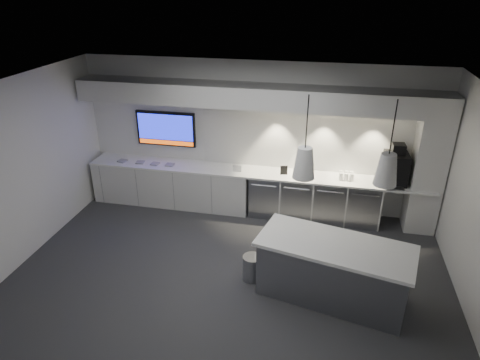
% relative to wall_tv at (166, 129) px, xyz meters
% --- Properties ---
extents(floor, '(7.00, 7.00, 0.00)m').
position_rel_wall_tv_xyz_m(floor, '(1.90, -2.45, -1.56)').
color(floor, '#333336').
rests_on(floor, ground).
extents(ceiling, '(7.00, 7.00, 0.00)m').
position_rel_wall_tv_xyz_m(ceiling, '(1.90, -2.45, 1.44)').
color(ceiling, black).
rests_on(ceiling, wall_back).
extents(wall_back, '(7.00, 0.00, 7.00)m').
position_rel_wall_tv_xyz_m(wall_back, '(1.90, 0.05, -0.06)').
color(wall_back, white).
rests_on(wall_back, floor).
extents(wall_front, '(7.00, 0.00, 7.00)m').
position_rel_wall_tv_xyz_m(wall_front, '(1.90, -4.95, -0.06)').
color(wall_front, white).
rests_on(wall_front, floor).
extents(wall_left, '(0.00, 7.00, 7.00)m').
position_rel_wall_tv_xyz_m(wall_left, '(-1.60, -2.45, -0.06)').
color(wall_left, white).
rests_on(wall_left, floor).
extents(back_counter, '(6.80, 0.65, 0.04)m').
position_rel_wall_tv_xyz_m(back_counter, '(1.90, -0.27, -0.68)').
color(back_counter, white).
rests_on(back_counter, left_base_cabinets).
extents(left_base_cabinets, '(3.30, 0.63, 0.86)m').
position_rel_wall_tv_xyz_m(left_base_cabinets, '(0.15, -0.27, -1.13)').
color(left_base_cabinets, silver).
rests_on(left_base_cabinets, floor).
extents(fridge_unit_a, '(0.60, 0.61, 0.85)m').
position_rel_wall_tv_xyz_m(fridge_unit_a, '(2.15, -0.27, -1.13)').
color(fridge_unit_a, gray).
rests_on(fridge_unit_a, floor).
extents(fridge_unit_b, '(0.60, 0.61, 0.85)m').
position_rel_wall_tv_xyz_m(fridge_unit_b, '(2.78, -0.27, -1.13)').
color(fridge_unit_b, gray).
rests_on(fridge_unit_b, floor).
extents(fridge_unit_c, '(0.60, 0.61, 0.85)m').
position_rel_wall_tv_xyz_m(fridge_unit_c, '(3.41, -0.27, -1.13)').
color(fridge_unit_c, gray).
rests_on(fridge_unit_c, floor).
extents(fridge_unit_d, '(0.60, 0.61, 0.85)m').
position_rel_wall_tv_xyz_m(fridge_unit_d, '(4.04, -0.27, -1.13)').
color(fridge_unit_d, gray).
rests_on(fridge_unit_d, floor).
extents(backsplash, '(4.60, 0.03, 1.30)m').
position_rel_wall_tv_xyz_m(backsplash, '(3.10, 0.03, -0.01)').
color(backsplash, silver).
rests_on(backsplash, wall_back).
extents(soffit, '(6.90, 0.60, 0.40)m').
position_rel_wall_tv_xyz_m(soffit, '(1.90, -0.25, 0.84)').
color(soffit, silver).
rests_on(soffit, wall_back).
extents(column, '(0.55, 0.55, 2.60)m').
position_rel_wall_tv_xyz_m(column, '(5.10, -0.25, -0.26)').
color(column, silver).
rests_on(column, floor).
extents(wall_tv, '(1.25, 0.07, 0.72)m').
position_rel_wall_tv_xyz_m(wall_tv, '(0.00, 0.00, 0.00)').
color(wall_tv, black).
rests_on(wall_tv, wall_back).
extents(island, '(2.36, 1.41, 0.93)m').
position_rel_wall_tv_xyz_m(island, '(3.51, -2.61, -1.09)').
color(island, gray).
rests_on(island, floor).
extents(bin, '(0.32, 0.32, 0.42)m').
position_rel_wall_tv_xyz_m(bin, '(2.27, -2.45, -1.35)').
color(bin, gray).
rests_on(bin, floor).
extents(coffee_machine, '(0.45, 0.61, 0.77)m').
position_rel_wall_tv_xyz_m(coffee_machine, '(4.54, -0.25, -0.34)').
color(coffee_machine, black).
rests_on(coffee_machine, back_counter).
extents(sign_black, '(0.14, 0.05, 0.18)m').
position_rel_wall_tv_xyz_m(sign_black, '(2.49, -0.31, -0.57)').
color(sign_black, black).
rests_on(sign_black, back_counter).
extents(sign_white, '(0.18, 0.02, 0.14)m').
position_rel_wall_tv_xyz_m(sign_white, '(1.57, -0.37, -0.59)').
color(sign_white, white).
rests_on(sign_white, back_counter).
extents(cup_cluster, '(0.27, 0.17, 0.15)m').
position_rel_wall_tv_xyz_m(cup_cluster, '(3.68, -0.29, -0.59)').
color(cup_cluster, white).
rests_on(cup_cluster, back_counter).
extents(tray_a, '(0.19, 0.19, 0.02)m').
position_rel_wall_tv_xyz_m(tray_a, '(-0.88, -0.36, -0.65)').
color(tray_a, gray).
rests_on(tray_a, back_counter).
extents(tray_b, '(0.18, 0.18, 0.02)m').
position_rel_wall_tv_xyz_m(tray_b, '(-0.48, -0.35, -0.65)').
color(tray_b, gray).
rests_on(tray_b, back_counter).
extents(tray_c, '(0.17, 0.17, 0.02)m').
position_rel_wall_tv_xyz_m(tray_c, '(-0.15, -0.36, -0.65)').
color(tray_c, gray).
rests_on(tray_c, back_counter).
extents(tray_d, '(0.16, 0.16, 0.02)m').
position_rel_wall_tv_xyz_m(tray_d, '(0.16, -0.34, -0.65)').
color(tray_d, gray).
rests_on(tray_d, back_counter).
extents(pendant_left, '(0.30, 0.30, 1.13)m').
position_rel_wall_tv_xyz_m(pendant_left, '(2.98, -2.61, 0.59)').
color(pendant_left, silver).
rests_on(pendant_left, ceiling).
extents(pendant_right, '(0.30, 0.30, 1.13)m').
position_rel_wall_tv_xyz_m(pendant_right, '(4.03, -2.61, 0.59)').
color(pendant_right, silver).
rests_on(pendant_right, ceiling).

